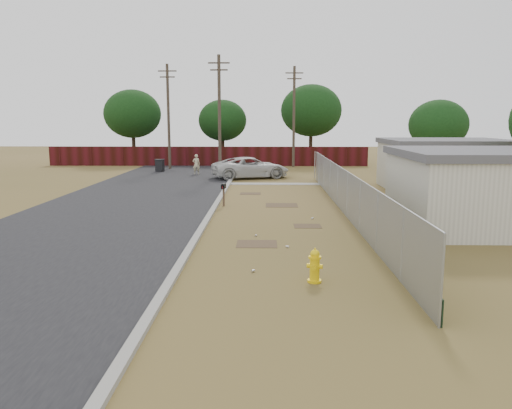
{
  "coord_description": "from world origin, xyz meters",
  "views": [
    {
      "loc": [
        -0.48,
        -21.81,
        4.24
      ],
      "look_at": [
        -0.86,
        -3.28,
        1.1
      ],
      "focal_mm": 35.0,
      "sensor_mm": 36.0,
      "label": 1
    }
  ],
  "objects_px": {
    "fire_hydrant": "(315,266)",
    "trash_bin": "(160,165)",
    "pickup_truck": "(251,168)",
    "pedestrian": "(196,164)",
    "mailbox": "(224,188)"
  },
  "relations": [
    {
      "from": "mailbox",
      "to": "trash_bin",
      "type": "bearing_deg",
      "value": 111.95
    },
    {
      "from": "pickup_truck",
      "to": "pedestrian",
      "type": "distance_m",
      "value": 4.99
    },
    {
      "from": "fire_hydrant",
      "to": "pedestrian",
      "type": "relative_size",
      "value": 0.58
    },
    {
      "from": "fire_hydrant",
      "to": "pedestrian",
      "type": "height_order",
      "value": "pedestrian"
    },
    {
      "from": "pickup_truck",
      "to": "trash_bin",
      "type": "xyz_separation_m",
      "value": [
        -7.71,
        4.47,
        -0.25
      ]
    },
    {
      "from": "pickup_truck",
      "to": "fire_hydrant",
      "type": "bearing_deg",
      "value": 166.94
    },
    {
      "from": "pickup_truck",
      "to": "trash_bin",
      "type": "height_order",
      "value": "pickup_truck"
    },
    {
      "from": "fire_hydrant",
      "to": "pickup_truck",
      "type": "relative_size",
      "value": 0.16
    },
    {
      "from": "fire_hydrant",
      "to": "trash_bin",
      "type": "relative_size",
      "value": 0.89
    },
    {
      "from": "mailbox",
      "to": "trash_bin",
      "type": "relative_size",
      "value": 1.1
    },
    {
      "from": "fire_hydrant",
      "to": "trash_bin",
      "type": "distance_m",
      "value": 30.27
    },
    {
      "from": "trash_bin",
      "to": "fire_hydrant",
      "type": "bearing_deg",
      "value": -70.41
    },
    {
      "from": "pickup_truck",
      "to": "pedestrian",
      "type": "bearing_deg",
      "value": 42.14
    },
    {
      "from": "mailbox",
      "to": "pedestrian",
      "type": "relative_size",
      "value": 0.72
    },
    {
      "from": "trash_bin",
      "to": "mailbox",
      "type": "bearing_deg",
      "value": -68.05
    }
  ]
}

